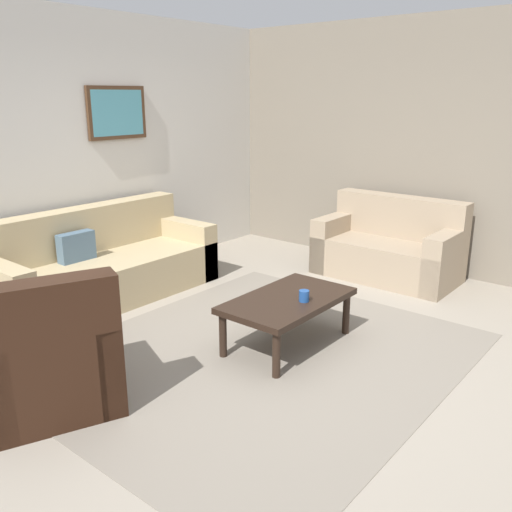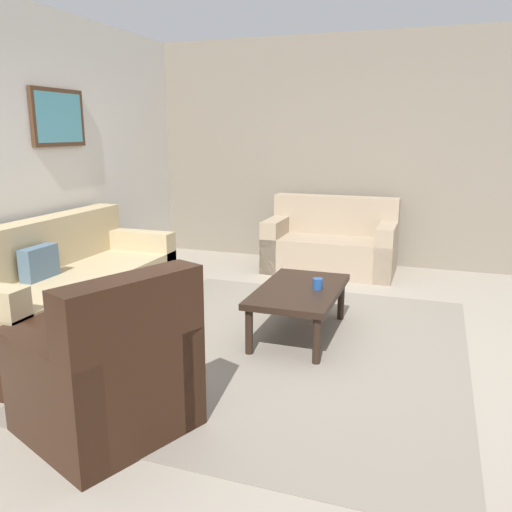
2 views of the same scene
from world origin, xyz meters
name	(u,v)px [view 2 (image 2 of 2)]	position (x,y,z in m)	size (l,w,h in m)	color
ground_plane	(282,348)	(0.00, 0.00, 0.00)	(8.00, 8.00, 0.00)	gray
rear_partition	(0,161)	(0.00, 2.60, 1.40)	(6.00, 0.12, 2.80)	silver
stone_feature_panel	(352,152)	(3.00, 0.00, 1.40)	(0.12, 5.20, 2.80)	slate
area_rug	(282,348)	(0.00, 0.00, 0.00)	(3.22, 2.74, 0.01)	gray
couch_main	(60,286)	(0.02, 2.09, 0.30)	(2.30, 0.92, 0.88)	tan
couch_loveseat	(332,246)	(2.48, 0.11, 0.30)	(0.81, 1.52, 0.88)	gray
armchair_leather	(112,382)	(-1.42, 0.56, 0.31)	(1.05, 1.05, 0.95)	black
ottoman	(42,357)	(-1.11, 1.32, 0.20)	(0.56, 0.56, 0.40)	black
coffee_table	(299,294)	(0.31, -0.05, 0.36)	(1.10, 0.64, 0.41)	black
cup	(318,284)	(0.32, -0.20, 0.45)	(0.08, 0.08, 0.09)	#1E478C
framed_artwork	(58,118)	(0.70, 2.51, 1.78)	(0.73, 0.04, 0.55)	#472D1C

